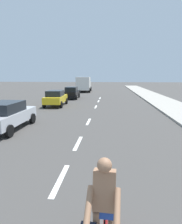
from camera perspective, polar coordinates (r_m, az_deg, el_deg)
ground_plane at (r=17.29m, az=1.10°, el=0.86°), size 160.00×160.00×0.00m
sidewalk_strip at (r=20.13m, az=23.31°, el=1.59°), size 3.60×80.00×0.14m
lane_stripe_2 at (r=5.93m, az=-9.25°, el=-19.43°), size 0.16×1.80×0.01m
lane_stripe_3 at (r=8.67m, az=-3.92°, el=-9.31°), size 0.16×1.80×0.01m
lane_stripe_4 at (r=12.57m, az=-0.75°, el=-2.91°), size 0.16×1.80×0.01m
lane_stripe_5 at (r=18.61m, az=1.44°, el=1.58°), size 0.16×1.80×0.01m
lane_stripe_6 at (r=22.86m, az=2.28°, el=3.29°), size 0.16×1.80×0.01m
lane_stripe_7 at (r=26.10m, az=2.74°, el=4.22°), size 0.16×1.80×0.01m
cyclist at (r=3.29m, az=2.78°, el=-29.90°), size 0.63×1.71×1.82m
parked_car_silver at (r=11.61m, az=-24.15°, el=-0.79°), size 1.96×4.19×1.57m
parked_car_yellow at (r=19.44m, az=-10.59°, el=4.27°), size 1.98×4.00×1.57m
parked_car_black at (r=25.50m, az=-5.83°, el=5.90°), size 1.92×3.91×1.57m
delivery_truck at (r=36.55m, az=-2.18°, el=8.46°), size 2.90×6.34×2.80m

